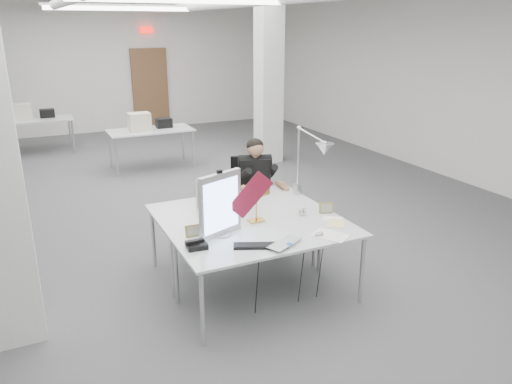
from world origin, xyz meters
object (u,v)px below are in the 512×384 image
Objects in this scene: monitor at (220,205)px; bankers_lamp at (256,206)px; office_chair at (254,197)px; seated_person at (255,173)px; laptop at (290,245)px; beige_monitor at (217,194)px; desk_main at (269,236)px; architect_lamp at (309,159)px; desk_phone at (197,246)px.

monitor is 0.51m from bankers_lamp.
office_chair is 3.21× the size of bankers_lamp.
laptop is at bearing -87.69° from seated_person.
laptop is 1.11× the size of beige_monitor.
office_chair reaches higher than beige_monitor.
monitor reaches higher than office_chair.
beige_monitor is at bearing 72.36° from laptop.
monitor is 1.80× the size of bankers_lamp.
desk_main is 1.69m from office_chair.
architect_lamp reaches higher than laptop.
bankers_lamp is (-0.54, -1.21, 0.37)m from office_chair.
office_chair is at bearing 54.32° from desk_phone.
desk_main is 0.57m from monitor.
architect_lamp is at bearing 27.47° from desk_phone.
bankers_lamp is at bearing -95.64° from office_chair.
monitor is 1.38m from architect_lamp.
beige_monitor reaches higher than desk_main.
beige_monitor is at bearing -120.61° from office_chair.
beige_monitor is (-0.76, -0.61, 0.02)m from seated_person.
seated_person is 1.28m from bankers_lamp.
bankers_lamp is at bearing -96.54° from seated_person.
beige_monitor is at bearing -122.84° from seated_person.
desk_phone is at bearing 179.20° from desk_main.
monitor is 1.65× the size of laptop.
desk_phone is (-0.77, -0.35, -0.15)m from bankers_lamp.
desk_main is 1.62× the size of office_chair.
monitor is (-0.43, 0.20, 0.32)m from desk_main.
monitor is 0.77m from laptop.
office_chair is at bearing 46.78° from laptop.
monitor reaches higher than laptop.
monitor is at bearing 155.43° from desk_main.
seated_person is at bearing 53.41° from desk_phone.
seated_person is 1.94m from laptop.
laptop reaches higher than desk_main.
desk_phone is at bearing -111.56° from office_chair.
office_chair is at bearing 108.32° from seated_person.
seated_person is 0.97m from beige_monitor.
beige_monitor is at bearing 49.79° from monitor.
laptop is (-0.53, -1.91, 0.22)m from office_chair.
monitor is at bearing -130.40° from beige_monitor.
monitor is at bearing -107.55° from office_chair.
seated_person is 0.85× the size of architect_lamp.
bankers_lamp is 0.86m from desk_phone.
seated_person reaches higher than desk_phone.
desk_phone is (-1.31, -1.52, -0.12)m from seated_person.
seated_person reaches higher than desk_main.
beige_monitor is 0.34× the size of architect_lamp.
laptop is 1.09× the size of bankers_lamp.
desk_phone is 0.54× the size of beige_monitor.
desk_main is 5.22× the size of bankers_lamp.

